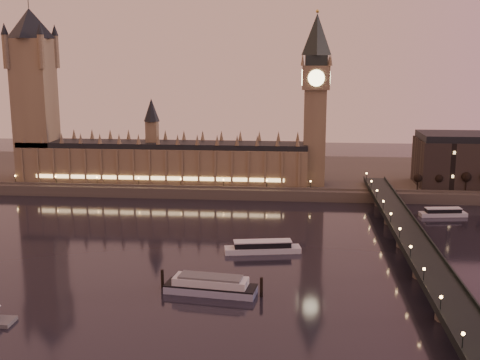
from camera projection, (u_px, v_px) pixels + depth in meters
The scene contains 12 objects.
ground at pixel (194, 254), 257.63m from camera, with size 700.00×700.00×0.00m, color black.
far_embankment at pixel (276, 175), 415.27m from camera, with size 560.00×130.00×6.00m, color #423D35.
palace_of_westminster at pixel (162, 157), 374.84m from camera, with size 180.00×26.62×52.00m.
victoria_tower at pixel (34, 85), 373.10m from camera, with size 31.68×31.68×118.00m.
big_ben at pixel (316, 90), 357.90m from camera, with size 17.68×17.68×104.00m.
westminster_bridge at pixel (413, 248), 248.32m from camera, with size 13.20×260.00×15.30m.
bare_tree_0 at pixel (416, 177), 350.97m from camera, with size 5.29×5.29×10.76m.
bare_tree_1 at pixel (439, 178), 349.79m from camera, with size 5.29×5.29×10.76m.
bare_tree_2 at pixel (463, 178), 348.60m from camera, with size 5.29×5.29×10.76m.
cruise_boat_a at pixel (263, 247), 260.02m from camera, with size 33.60×12.70×5.26m.
cruise_boat_b at pixel (443, 212), 319.02m from camera, with size 25.29×9.40×4.56m.
moored_barge at pixel (211, 285), 215.06m from camera, with size 37.70×13.27×6.96m.
Camera 1 is at (42.13, -243.04, 83.31)m, focal length 45.00 mm.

